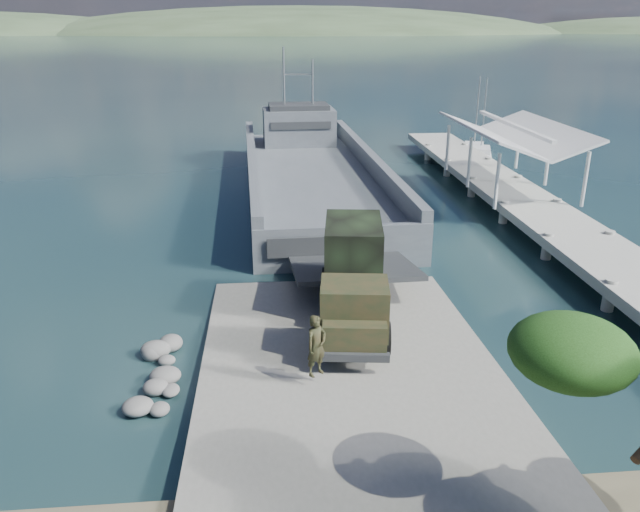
{
  "coord_description": "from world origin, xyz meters",
  "views": [
    {
      "loc": [
        -2.63,
        -18.35,
        11.37
      ],
      "look_at": [
        -0.46,
        6.0,
        2.07
      ],
      "focal_mm": 35.0,
      "sensor_mm": 36.0,
      "label": 1
    }
  ],
  "objects_px": {
    "pier": "(514,185)",
    "landing_craft": "(312,182)",
    "military_truck": "(353,277)",
    "soldier": "(316,357)",
    "sailboat_far": "(474,151)",
    "sailboat_near": "(480,155)"
  },
  "relations": [
    {
      "from": "pier",
      "to": "landing_craft",
      "type": "xyz_separation_m",
      "value": [
        -12.45,
        4.89,
        -0.77
      ]
    },
    {
      "from": "military_truck",
      "to": "soldier",
      "type": "height_order",
      "value": "military_truck"
    },
    {
      "from": "pier",
      "to": "sailboat_far",
      "type": "bearing_deg",
      "value": 79.96
    },
    {
      "from": "landing_craft",
      "to": "sailboat_far",
      "type": "bearing_deg",
      "value": 35.64
    },
    {
      "from": "military_truck",
      "to": "sailboat_far",
      "type": "distance_m",
      "value": 35.77
    },
    {
      "from": "pier",
      "to": "sailboat_far",
      "type": "distance_m",
      "value": 16.97
    },
    {
      "from": "pier",
      "to": "landing_craft",
      "type": "distance_m",
      "value": 13.4
    },
    {
      "from": "pier",
      "to": "sailboat_near",
      "type": "distance_m",
      "value": 15.22
    },
    {
      "from": "military_truck",
      "to": "sailboat_near",
      "type": "height_order",
      "value": "sailboat_near"
    },
    {
      "from": "soldier",
      "to": "sailboat_far",
      "type": "distance_m",
      "value": 40.62
    },
    {
      "from": "military_truck",
      "to": "sailboat_near",
      "type": "relative_size",
      "value": 1.1
    },
    {
      "from": "sailboat_near",
      "to": "soldier",
      "type": "bearing_deg",
      "value": -98.28
    },
    {
      "from": "sailboat_far",
      "to": "pier",
      "type": "bearing_deg",
      "value": -81.34
    },
    {
      "from": "sailboat_far",
      "to": "soldier",
      "type": "bearing_deg",
      "value": -96.33
    },
    {
      "from": "military_truck",
      "to": "soldier",
      "type": "xyz_separation_m",
      "value": [
        -1.79,
        -4.55,
        -0.73
      ]
    },
    {
      "from": "military_truck",
      "to": "soldier",
      "type": "relative_size",
      "value": 3.85
    },
    {
      "from": "landing_craft",
      "to": "sailboat_far",
      "type": "xyz_separation_m",
      "value": [
        15.4,
        11.78,
        -0.45
      ]
    },
    {
      "from": "landing_craft",
      "to": "soldier",
      "type": "xyz_separation_m",
      "value": [
        -1.77,
        -25.01,
        0.68
      ]
    },
    {
      "from": "pier",
      "to": "soldier",
      "type": "xyz_separation_m",
      "value": [
        -14.23,
        -20.12,
        -0.09
      ]
    },
    {
      "from": "pier",
      "to": "military_truck",
      "type": "relative_size",
      "value": 5.65
    },
    {
      "from": "landing_craft",
      "to": "sailboat_far",
      "type": "distance_m",
      "value": 19.4
    },
    {
      "from": "landing_craft",
      "to": "military_truck",
      "type": "relative_size",
      "value": 4.41
    }
  ]
}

